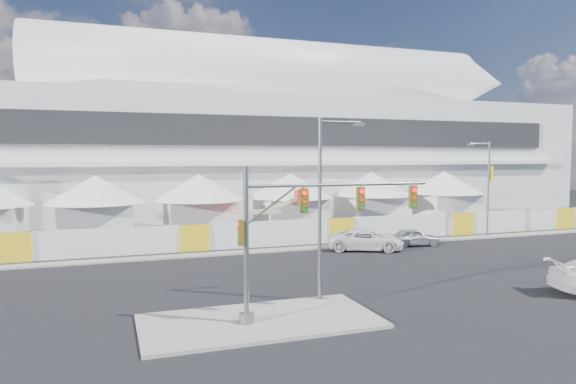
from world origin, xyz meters
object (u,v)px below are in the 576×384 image
object	(u,v)px
sedan_silver	(414,237)
streetlight_curb	(487,182)
traffic_mast	(293,233)
boom_lift	(250,226)
lot_car_a	(438,219)
streetlight_median	(324,195)
pickup_curb	(366,240)

from	to	relation	value
sedan_silver	streetlight_curb	size ratio (longest dim) A/B	0.48
sedan_silver	traffic_mast	distance (m)	21.19
streetlight_curb	boom_lift	world-z (taller)	streetlight_curb
lot_car_a	streetlight_curb	distance (m)	8.37
streetlight_curb	boom_lift	bearing A→B (deg)	161.90
traffic_mast	streetlight_median	xyz separation A→B (m)	(2.51, 2.45, 1.38)
sedan_silver	boom_lift	distance (m)	13.70
boom_lift	traffic_mast	bearing A→B (deg)	-98.84
sedan_silver	streetlight_curb	world-z (taller)	streetlight_curb
lot_car_a	traffic_mast	size ratio (longest dim) A/B	0.55
pickup_curb	streetlight_median	size ratio (longest dim) A/B	0.65
sedan_silver	streetlight_curb	distance (m)	9.29
sedan_silver	pickup_curb	xyz separation A→B (m)	(-4.52, -0.46, 0.10)
traffic_mast	streetlight_curb	bearing A→B (deg)	33.80
pickup_curb	streetlight_median	xyz separation A→B (m)	(-8.33, -11.35, 4.39)
pickup_curb	traffic_mast	size ratio (longest dim) A/B	0.64
lot_car_a	streetlight_median	size ratio (longest dim) A/B	0.55
pickup_curb	streetlight_median	distance (m)	14.75
lot_car_a	streetlight_median	xyz separation A→B (m)	(-21.40, -20.62, 4.38)
pickup_curb	boom_lift	distance (m)	10.68
lot_car_a	pickup_curb	bearing A→B (deg)	128.06
sedan_silver	pickup_curb	size ratio (longest dim) A/B	0.71
streetlight_median	streetlight_curb	size ratio (longest dim) A/B	1.05
pickup_curb	streetlight_curb	size ratio (longest dim) A/B	0.68
streetlight_median	boom_lift	xyz separation A→B (m)	(1.61, 19.65, -4.08)
streetlight_median	traffic_mast	bearing A→B (deg)	-135.67
pickup_curb	boom_lift	bearing A→B (deg)	62.41
boom_lift	sedan_silver	bearing A→B (deg)	-33.16
streetlight_median	boom_lift	size ratio (longest dim) A/B	1.09
streetlight_curb	lot_car_a	bearing A→B (deg)	87.06
sedan_silver	boom_lift	size ratio (longest dim) A/B	0.50
sedan_silver	streetlight_curb	xyz separation A→B (m)	(8.18, 1.49, 4.14)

